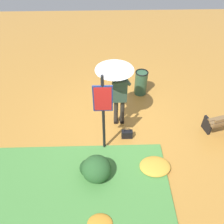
{
  "coord_description": "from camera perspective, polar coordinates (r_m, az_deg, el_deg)",
  "views": [
    {
      "loc": [
        0.32,
        4.93,
        5.07
      ],
      "look_at": [
        0.18,
        0.38,
        0.85
      ],
      "focal_mm": 38.77,
      "sensor_mm": 36.0,
      "label": 1
    }
  ],
  "objects": [
    {
      "name": "leaf_pile_by_bench",
      "position": [
        6.14,
        10.12,
        -12.5
      ],
      "size": [
        0.76,
        0.61,
        0.17
      ],
      "color": "gold",
      "rests_on": "ground_plane"
    },
    {
      "name": "info_sign_post",
      "position": [
        5.45,
        -2.11,
        1.14
      ],
      "size": [
        0.44,
        0.07,
        2.3
      ],
      "color": "black",
      "rests_on": "ground_plane"
    },
    {
      "name": "grass_verge",
      "position": [
        5.55,
        -11.99,
        -24.31
      ],
      "size": [
        4.8,
        4.0,
        0.05
      ],
      "color": "#47843D",
      "rests_on": "ground_plane"
    },
    {
      "name": "handbag",
      "position": [
        6.65,
        3.55,
        -5.22
      ],
      "size": [
        0.3,
        0.14,
        0.37
      ],
      "color": "black",
      "rests_on": "ground_plane"
    },
    {
      "name": "person_with_umbrella",
      "position": [
        6.12,
        1.15,
        7.76
      ],
      "size": [
        0.96,
        0.96,
        2.04
      ],
      "color": "#2D2823",
      "rests_on": "ground_plane"
    },
    {
      "name": "shrub_cluster",
      "position": [
        5.78,
        -4.05,
        -13.2
      ],
      "size": [
        0.75,
        0.68,
        0.61
      ],
      "color": "#285628",
      "rests_on": "ground_plane"
    },
    {
      "name": "trash_bin",
      "position": [
        7.98,
        6.84,
        6.89
      ],
      "size": [
        0.42,
        0.42,
        0.83
      ],
      "color": "#2D5138",
      "rests_on": "ground_plane"
    },
    {
      "name": "leaf_pile_near_person",
      "position": [
        5.42,
        -2.84,
        -24.75
      ],
      "size": [
        0.52,
        0.42,
        0.12
      ],
      "color": "#C68428",
      "rests_on": "ground_plane"
    },
    {
      "name": "ground_plane",
      "position": [
        7.08,
        1.4,
        -2.9
      ],
      "size": [
        18.0,
        18.0,
        0.0
      ],
      "primitive_type": "plane",
      "color": "#B27A33"
    }
  ]
}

